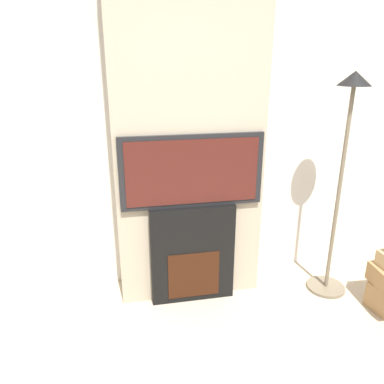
# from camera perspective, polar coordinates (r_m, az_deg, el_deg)

# --- Properties ---
(wall_back) EXTENTS (6.00, 0.06, 2.70)m
(wall_back) POSITION_cam_1_polar(r_m,az_deg,el_deg) (2.96, -1.40, 10.80)
(wall_back) COLOR silver
(wall_back) RESTS_ON ground_plane
(chimney_breast) EXTENTS (1.10, 0.34, 2.70)m
(chimney_breast) POSITION_cam_1_polar(r_m,az_deg,el_deg) (2.77, -0.69, 10.17)
(chimney_breast) COLOR tan
(chimney_breast) RESTS_ON ground_plane
(fireplace) EXTENTS (0.64, 0.15, 0.78)m
(fireplace) POSITION_cam_1_polar(r_m,az_deg,el_deg) (2.93, 0.00, -9.28)
(fireplace) COLOR black
(fireplace) RESTS_ON ground_plane
(television) EXTENTS (1.03, 0.07, 0.53)m
(television) POSITION_cam_1_polar(r_m,az_deg,el_deg) (2.67, 0.01, 3.21)
(television) COLOR black
(television) RESTS_ON fireplace
(floor_lamp) EXTENTS (0.31, 0.31, 1.73)m
(floor_lamp) POSITION_cam_1_polar(r_m,az_deg,el_deg) (2.97, 22.10, 4.77)
(floor_lamp) COLOR #726651
(floor_lamp) RESTS_ON ground_plane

